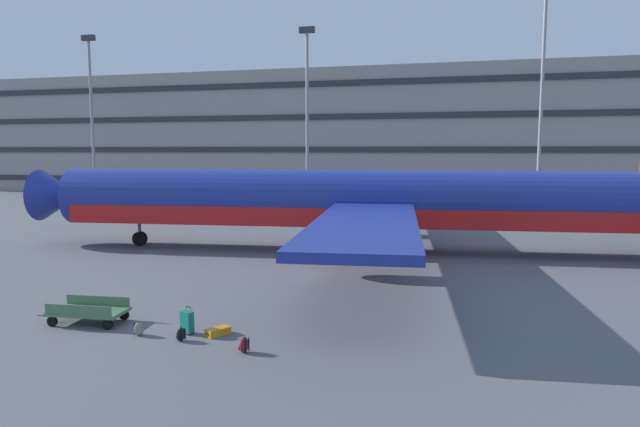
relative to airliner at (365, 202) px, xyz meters
The scene contains 12 objects.
ground_plane 3.62m from the airliner, 73.49° to the right, with size 600.00×600.00×0.00m, color #5B5B60.
terminal_structure 46.90m from the airliner, 89.28° to the left, with size 162.95×22.09×16.32m.
airliner is the anchor object (origin of this frame).
light_mast_far_left 51.75m from the airliner, 143.71° to the left, with size 1.80×0.50×20.57m.
light_mast_left 33.67m from the airliner, 112.00° to the left, with size 1.80×0.50×20.04m.
light_mast_center_left 34.66m from the airliner, 66.28° to the left, with size 1.80×0.50×24.08m.
suitcase_upright 16.97m from the airliner, 100.69° to the right, with size 0.51×0.41×0.91m.
suitcase_small 16.73m from the airliner, 97.18° to the right, with size 0.76×0.88×0.25m.
backpack_red 17.87m from the airliner, 104.95° to the right, with size 0.34×0.38×0.51m.
backpack_purple 17.86m from the airliner, 92.02° to the right, with size 0.33×0.40×0.53m.
backpack_scuffed 17.66m from the airliner, 99.79° to the right, with size 0.28×0.41×0.49m.
baggage_cart 17.95m from the airliner, 113.34° to the right, with size 3.35×1.53×0.82m.
Camera 1 is at (5.12, -30.80, 6.11)m, focal length 31.25 mm.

